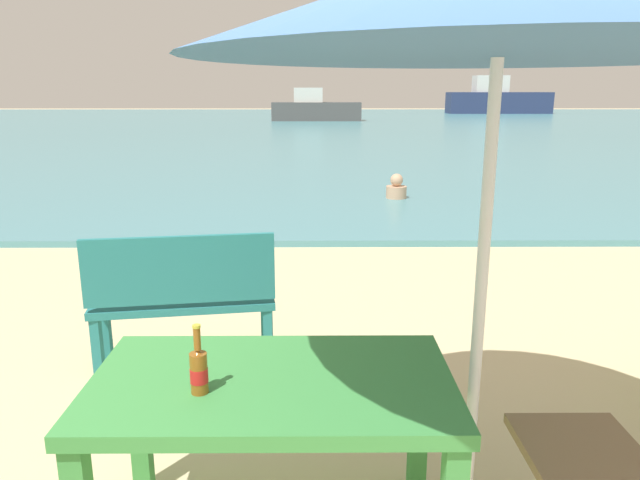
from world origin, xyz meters
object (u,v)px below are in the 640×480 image
Objects in this scene: picnic_table_green at (273,403)px; boat_cargo_ship at (497,100)px; boat_fishing_trawler at (315,109)px; bench_teal_center at (183,293)px; patio_umbrella at (502,0)px; swimmer_person at (396,189)px; beer_bottle_amber at (199,369)px.

boat_cargo_ship reaches higher than picnic_table_green.
picnic_table_green is 0.27× the size of boat_fishing_trawler.
bench_teal_center is (-0.71, 1.59, -0.11)m from picnic_table_green.
patio_umbrella is 5.61× the size of swimmer_person.
swimmer_person is at bearing 77.16° from beer_bottle_amber.
picnic_table_green is 5.28× the size of beer_bottle_amber.
beer_bottle_amber is 0.65× the size of swimmer_person.
boat_cargo_ship is (14.20, 44.62, 0.45)m from picnic_table_green.
boat_cargo_ship is 18.04m from boat_fishing_trawler.
bench_teal_center is at bearing -91.52° from boat_fishing_trawler.
patio_umbrella reaches higher than boat_fishing_trawler.
patio_umbrella is 1.86× the size of bench_teal_center.
boat_fishing_trawler reaches higher than picnic_table_green.
bench_teal_center is at bearing -109.11° from boat_cargo_ship.
patio_umbrella is 0.29× the size of boat_cargo_ship.
bench_teal_center is at bearing -110.10° from swimmer_person.
swimmer_person is at bearing 78.82° from picnic_table_green.
bench_teal_center is 31.74m from boat_fishing_trawler.
patio_umbrella reaches higher than picnic_table_green.
boat_cargo_ship is 1.50× the size of boat_fishing_trawler.
boat_cargo_ship is (12.69, 36.95, 0.86)m from swimmer_person.
beer_bottle_amber reaches higher than swimmer_person.
boat_cargo_ship reaches higher than patio_umbrella.
beer_bottle_amber is 0.12× the size of patio_umbrella.
beer_bottle_amber is 0.05× the size of boat_fishing_trawler.
beer_bottle_amber reaches higher than bench_teal_center.
beer_bottle_amber is 1.79m from bench_teal_center.
beer_bottle_amber is at bearing -156.21° from picnic_table_green.
swimmer_person is at bearing -108.95° from boat_cargo_ship.
bench_teal_center is at bearing 131.84° from patio_umbrella.
boat_cargo_ship reaches higher than bench_teal_center.
patio_umbrella is at bearing -106.74° from boat_cargo_ship.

